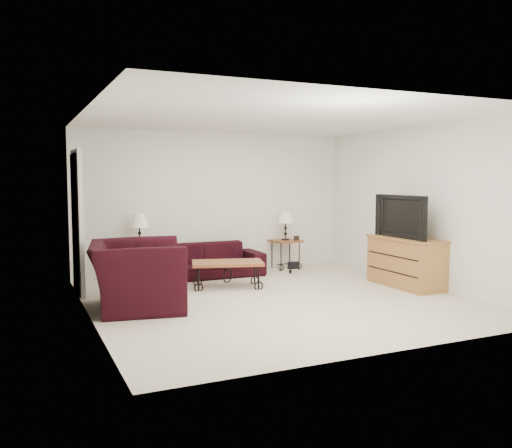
{
  "coord_description": "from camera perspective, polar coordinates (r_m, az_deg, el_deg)",
  "views": [
    {
      "loc": [
        -3.29,
        -6.59,
        1.69
      ],
      "look_at": [
        0.0,
        0.7,
        1.0
      ],
      "focal_mm": 37.67,
      "sensor_mm": 36.0,
      "label": 1
    }
  ],
  "objects": [
    {
      "name": "side_table_right",
      "position": [
        10.01,
        3.14,
        -3.24
      ],
      "size": [
        0.54,
        0.54,
        0.54
      ],
      "primitive_type": "cube",
      "rotation": [
        0.0,
        0.0,
        0.09
      ],
      "color": "#9A4D27",
      "rests_on": "ground"
    },
    {
      "name": "sofa",
      "position": [
        9.21,
        -5.34,
        -3.87
      ],
      "size": [
        1.95,
        0.76,
        0.57
      ],
      "primitive_type": "imported",
      "color": "black",
      "rests_on": "ground"
    },
    {
      "name": "side_table_left",
      "position": [
        9.09,
        -12.21,
        -4.13
      ],
      "size": [
        0.53,
        0.53,
        0.55
      ],
      "primitive_type": "cube",
      "rotation": [
        0.0,
        0.0,
        0.04
      ],
      "color": "#9A4D27",
      "rests_on": "ground"
    },
    {
      "name": "tv_stand",
      "position": [
        8.67,
        15.63,
        -3.91
      ],
      "size": [
        0.53,
        1.28,
        0.77
      ],
      "primitive_type": "cube",
      "color": "tan",
      "rests_on": "ground"
    },
    {
      "name": "coffee_table",
      "position": [
        8.32,
        -3.04,
        -5.37
      ],
      "size": [
        1.2,
        0.87,
        0.4
      ],
      "primitive_type": "cube",
      "rotation": [
        0.0,
        0.0,
        -0.29
      ],
      "color": "#9A4D27",
      "rests_on": "ground"
    },
    {
      "name": "ceiling",
      "position": [
        7.41,
        2.27,
        11.2
      ],
      "size": [
        5.0,
        5.0,
        0.0
      ],
      "primitive_type": "plane",
      "color": "white",
      "rests_on": "wall_back"
    },
    {
      "name": "television",
      "position": [
        8.58,
        15.64,
        0.79
      ],
      "size": [
        0.15,
        1.15,
        0.66
      ],
      "primitive_type": "imported",
      "rotation": [
        0.0,
        0.0,
        -1.57
      ],
      "color": "black",
      "rests_on": "tv_stand"
    },
    {
      "name": "backpack",
      "position": [
        9.52,
        3.67,
        -4.1
      ],
      "size": [
        0.36,
        0.31,
        0.4
      ],
      "primitive_type": "ellipsoid",
      "rotation": [
        0.0,
        0.0,
        -0.29
      ],
      "color": "black",
      "rests_on": "ground"
    },
    {
      "name": "wall_back",
      "position": [
        9.68,
        -4.4,
        2.31
      ],
      "size": [
        5.0,
        0.02,
        2.5
      ],
      "primitive_type": "cube",
      "color": "silver",
      "rests_on": "ground"
    },
    {
      "name": "lamp_right",
      "position": [
        9.95,
        3.16,
        -0.17
      ],
      "size": [
        0.33,
        0.33,
        0.54
      ],
      "primitive_type": null,
      "rotation": [
        0.0,
        0.0,
        0.09
      ],
      "color": "black",
      "rests_on": "side_table_right"
    },
    {
      "name": "wall_front",
      "position": [
        5.27,
        14.49,
        -0.02
      ],
      "size": [
        5.0,
        0.02,
        2.5
      ],
      "primitive_type": "cube",
      "color": "silver",
      "rests_on": "ground"
    },
    {
      "name": "throw_pillow",
      "position": [
        7.11,
        -11.28,
        -4.63
      ],
      "size": [
        0.17,
        0.4,
        0.39
      ],
      "primitive_type": "cube",
      "rotation": [
        0.0,
        0.0,
        1.4
      ],
      "color": "#C84619",
      "rests_on": "armchair"
    },
    {
      "name": "ground",
      "position": [
        7.56,
        2.21,
        -8.0
      ],
      "size": [
        5.0,
        5.0,
        0.0
      ],
      "primitive_type": "plane",
      "color": "silver",
      "rests_on": "ground"
    },
    {
      "name": "wall_left",
      "position": [
        6.65,
        -17.41,
        0.91
      ],
      "size": [
        0.02,
        5.0,
        2.5
      ],
      "primitive_type": "cube",
      "color": "silver",
      "rests_on": "ground"
    },
    {
      "name": "photo_frame_right",
      "position": [
        9.91,
        4.32,
        -1.5
      ],
      "size": [
        0.11,
        0.03,
        0.09
      ],
      "primitive_type": "cube",
      "rotation": [
        0.0,
        0.0,
        -0.12
      ],
      "color": "black",
      "rests_on": "side_table_right"
    },
    {
      "name": "wall_right",
      "position": [
        8.78,
        17.0,
        1.85
      ],
      "size": [
        0.02,
        5.0,
        2.5
      ],
      "primitive_type": "cube",
      "color": "silver",
      "rests_on": "ground"
    },
    {
      "name": "doorway",
      "position": [
        8.31,
        -18.55,
        0.05
      ],
      "size": [
        0.08,
        0.94,
        2.04
      ],
      "primitive_type": "cube",
      "color": "black",
      "rests_on": "ground"
    },
    {
      "name": "photo_frame_left",
      "position": [
        8.87,
        -12.99,
        -2.27
      ],
      "size": [
        0.11,
        0.04,
        0.09
      ],
      "primitive_type": "cube",
      "rotation": [
        0.0,
        0.0,
        0.22
      ],
      "color": "black",
      "rests_on": "side_table_left"
    },
    {
      "name": "lamp_left",
      "position": [
        9.03,
        -12.28,
        -0.67
      ],
      "size": [
        0.33,
        0.33,
        0.55
      ],
      "primitive_type": null,
      "rotation": [
        0.0,
        0.0,
        0.04
      ],
      "color": "black",
      "rests_on": "side_table_left"
    },
    {
      "name": "armchair",
      "position": [
        7.14,
        -12.54,
        -5.32
      ],
      "size": [
        1.38,
        1.52,
        0.87
      ],
      "primitive_type": "imported",
      "rotation": [
        0.0,
        0.0,
        1.4
      ],
      "color": "black",
      "rests_on": "ground"
    }
  ]
}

